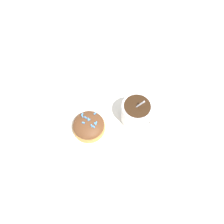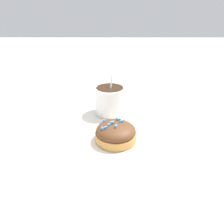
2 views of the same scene
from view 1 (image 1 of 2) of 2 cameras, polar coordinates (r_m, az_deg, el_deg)
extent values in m
plane|color=silver|center=(0.62, 0.04, -2.45)|extent=(3.00, 3.00, 0.00)
cube|color=white|center=(0.62, 0.04, -2.39)|extent=(0.29, 0.29, 0.00)
cylinder|color=white|center=(0.59, 6.26, 0.10)|extent=(0.08, 0.08, 0.07)
cylinder|color=#331E0F|center=(0.57, 6.54, 1.47)|extent=(0.07, 0.07, 0.01)
torus|color=white|center=(0.59, 10.38, -1.49)|extent=(0.04, 0.03, 0.04)
ellipsoid|color=silver|center=(0.62, 7.96, -1.22)|extent=(0.03, 0.02, 0.01)
cylinder|color=silver|center=(0.57, 5.48, 1.17)|extent=(0.05, 0.02, 0.09)
cylinder|color=#D19347|center=(0.60, -6.03, -3.93)|extent=(0.09, 0.09, 0.02)
ellipsoid|color=brown|center=(0.59, -6.15, -3.38)|extent=(0.08, 0.08, 0.03)
cube|color=#4C99EA|center=(0.58, -6.92, -1.43)|extent=(0.01, 0.01, 0.00)
cube|color=#4C99EA|center=(0.57, -4.41, -3.10)|extent=(0.01, 0.01, 0.00)
cube|color=#4C99EA|center=(0.57, -7.49, -2.81)|extent=(0.01, 0.01, 0.00)
cube|color=#4C99EA|center=(0.57, -4.15, -2.84)|extent=(0.01, 0.01, 0.00)
cube|color=#4C99EA|center=(0.59, -7.78, -0.63)|extent=(0.01, 0.01, 0.00)
cube|color=#4C99EA|center=(0.58, -7.72, -1.13)|extent=(0.01, 0.01, 0.00)
cube|color=#4C99EA|center=(0.58, -6.22, -1.89)|extent=(0.00, 0.01, 0.00)
cube|color=#4C99EA|center=(0.57, -5.35, -3.60)|extent=(0.01, 0.01, 0.00)
cube|color=#4C99EA|center=(0.57, -4.83, -3.87)|extent=(0.01, 0.01, 0.00)
cube|color=#4C99EA|center=(0.58, -6.90, -1.25)|extent=(0.01, 0.01, 0.00)
cube|color=#4C99EA|center=(0.59, -4.48, -0.43)|extent=(0.01, 0.01, 0.00)
cube|color=#4C99EA|center=(0.57, -6.02, -2.07)|extent=(0.01, 0.01, 0.00)
camera|label=2|loc=(0.57, -52.19, 3.59)|focal=35.00mm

